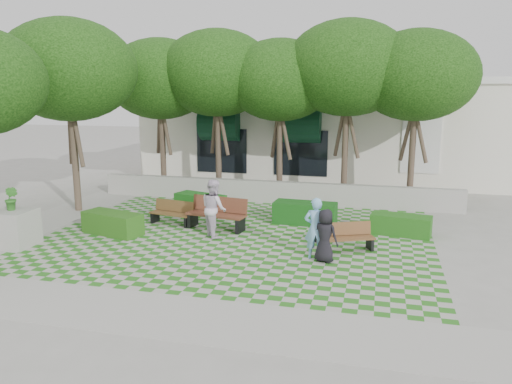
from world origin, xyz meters
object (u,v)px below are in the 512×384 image
(person_white, at_px, (214,208))
(planter_back, at_px, (14,226))
(hedge_west, at_px, (113,223))
(person_blue, at_px, (316,228))
(bench_west, at_px, (172,213))
(bench_mid, at_px, (217,214))
(person_dark, at_px, (325,236))
(hedge_midright, at_px, (305,213))
(hedge_midleft, at_px, (200,203))
(hedge_east, at_px, (401,225))
(bench_east, at_px, (347,237))

(person_white, bearing_deg, planter_back, 71.58)
(hedge_west, height_order, person_blue, person_blue)
(person_blue, relative_size, person_white, 0.94)
(bench_west, xyz_separation_m, hedge_west, (-1.39, -1.59, -0.04))
(bench_mid, height_order, person_dark, person_dark)
(hedge_west, relative_size, person_dark, 1.38)
(hedge_midright, bearing_deg, bench_mid, -153.10)
(hedge_midright, relative_size, hedge_midleft, 1.10)
(hedge_midright, height_order, person_white, person_white)
(hedge_midleft, height_order, hedge_west, hedge_west)
(bench_west, height_order, person_blue, person_blue)
(person_blue, height_order, person_white, person_white)
(hedge_midleft, bearing_deg, hedge_east, -10.33)
(bench_east, distance_m, hedge_east, 2.56)
(hedge_west, distance_m, person_blue, 6.76)
(hedge_midright, height_order, person_dark, person_dark)
(hedge_midright, relative_size, person_blue, 1.25)
(bench_east, bearing_deg, person_white, 150.39)
(bench_east, relative_size, planter_back, 0.88)
(person_blue, bearing_deg, person_white, -27.42)
(hedge_midleft, distance_m, person_dark, 6.96)
(planter_back, bearing_deg, person_white, 24.08)
(person_blue, xyz_separation_m, person_white, (-3.40, 1.36, 0.06))
(bench_west, xyz_separation_m, person_dark, (5.59, -2.58, 0.34))
(bench_east, bearing_deg, hedge_midright, 97.67)
(bench_west, bearing_deg, hedge_west, -120.44)
(person_dark, distance_m, person_white, 4.00)
(bench_mid, relative_size, person_white, 1.14)
(hedge_east, distance_m, hedge_midleft, 7.47)
(bench_east, height_order, hedge_west, bench_east)
(hedge_west, xyz_separation_m, person_white, (3.28, 0.55, 0.57))
(hedge_east, xyz_separation_m, person_white, (-5.76, -1.64, 0.60))
(hedge_midleft, relative_size, planter_back, 1.08)
(hedge_east, distance_m, planter_back, 11.92)
(bench_mid, height_order, hedge_midright, bench_mid)
(hedge_west, bearing_deg, hedge_midleft, 64.38)
(hedge_midleft, height_order, planter_back, planter_back)
(bench_east, xyz_separation_m, hedge_west, (-7.49, -0.16, -0.03))
(hedge_midleft, distance_m, hedge_west, 3.92)
(bench_west, distance_m, person_blue, 5.84)
(hedge_east, relative_size, person_blue, 1.08)
(person_dark, bearing_deg, hedge_midright, -51.52)
(hedge_east, xyz_separation_m, planter_back, (-11.20, -4.07, 0.28))
(bench_east, bearing_deg, hedge_midleft, 125.52)
(person_white, bearing_deg, person_blue, -154.22)
(hedge_west, bearing_deg, person_white, 9.54)
(planter_back, distance_m, person_white, 5.96)
(bench_mid, xyz_separation_m, planter_back, (-5.24, -3.28, 0.09))
(planter_back, relative_size, person_dark, 1.24)
(planter_back, bearing_deg, hedge_midleft, 54.59)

